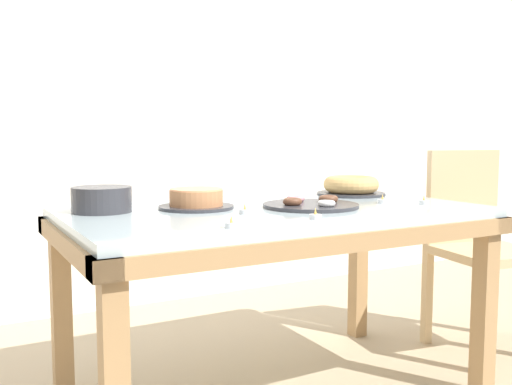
% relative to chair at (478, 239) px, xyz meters
% --- Properties ---
extents(wall_back, '(8.00, 0.10, 2.60)m').
position_rel_chair_xyz_m(wall_back, '(-1.11, 1.48, 0.78)').
color(wall_back, white).
rests_on(wall_back, ground).
extents(dining_table, '(1.56, 0.89, 0.74)m').
position_rel_chair_xyz_m(dining_table, '(-1.11, 0.01, 0.12)').
color(dining_table, silver).
rests_on(dining_table, ground).
extents(chair, '(0.48, 0.48, 0.94)m').
position_rel_chair_xyz_m(chair, '(0.00, 0.00, 0.00)').
color(chair, '#D1B284').
rests_on(chair, ground).
extents(cake_chocolate_round, '(0.28, 0.28, 0.08)m').
position_rel_chair_xyz_m(cake_chocolate_round, '(-1.39, 0.12, 0.25)').
color(cake_chocolate_round, '#333338').
rests_on(cake_chocolate_round, dining_table).
extents(cake_golden_bundt, '(0.31, 0.31, 0.09)m').
position_rel_chair_xyz_m(cake_golden_bundt, '(-0.58, 0.23, 0.26)').
color(cake_golden_bundt, '#333338').
rests_on(cake_golden_bundt, dining_table).
extents(pastry_platter, '(0.36, 0.36, 0.04)m').
position_rel_chair_xyz_m(pastry_platter, '(-0.99, -0.05, 0.23)').
color(pastry_platter, '#333338').
rests_on(pastry_platter, dining_table).
extents(plate_stack, '(0.21, 0.21, 0.09)m').
position_rel_chair_xyz_m(plate_stack, '(-1.72, 0.19, 0.26)').
color(plate_stack, '#333338').
rests_on(plate_stack, dining_table).
extents(tealight_near_cakes, '(0.04, 0.04, 0.04)m').
position_rel_chair_xyz_m(tealight_near_cakes, '(-0.67, -0.08, 0.23)').
color(tealight_near_cakes, silver).
rests_on(tealight_near_cakes, dining_table).
extents(tealight_near_front, '(0.04, 0.04, 0.04)m').
position_rel_chair_xyz_m(tealight_near_front, '(-1.47, -0.34, 0.23)').
color(tealight_near_front, silver).
rests_on(tealight_near_front, dining_table).
extents(tealight_left_edge, '(0.04, 0.04, 0.04)m').
position_rel_chair_xyz_m(tealight_left_edge, '(-1.15, -0.31, 0.23)').
color(tealight_left_edge, silver).
rests_on(tealight_left_edge, dining_table).
extents(tealight_right_edge, '(0.04, 0.04, 0.04)m').
position_rel_chair_xyz_m(tealight_right_edge, '(-1.30, -0.10, 0.23)').
color(tealight_right_edge, silver).
rests_on(tealight_right_edge, dining_table).
extents(tealight_centre, '(0.04, 0.04, 0.04)m').
position_rel_chair_xyz_m(tealight_centre, '(-0.54, -0.18, 0.23)').
color(tealight_centre, silver).
rests_on(tealight_centre, dining_table).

